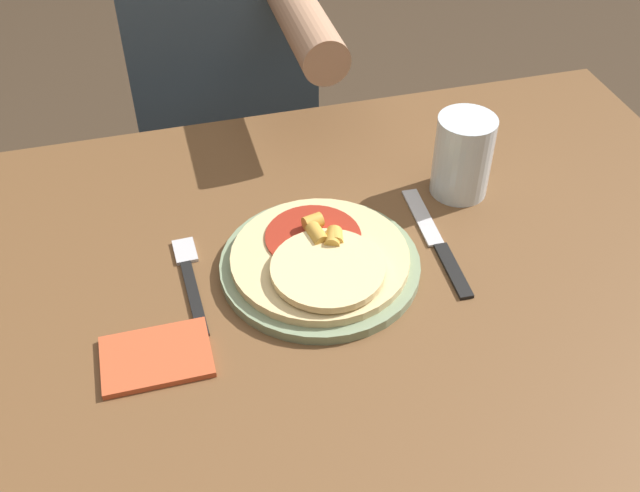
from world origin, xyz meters
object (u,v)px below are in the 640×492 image
fork (190,278)px  plate (320,265)px  dining_table (305,344)px  pizza (321,258)px  person_diner (221,68)px  drinking_glass (463,156)px  knife (437,242)px

fork → plate: bearing=-8.7°
dining_table → pizza: 0.14m
fork → person_diner: person_diner is taller
pizza → drinking_glass: size_ratio=1.90×
dining_table → knife: size_ratio=5.67×
pizza → fork: bearing=169.6°
pizza → drinking_glass: 0.26m
dining_table → pizza: size_ratio=5.54×
pizza → knife: size_ratio=1.02×
dining_table → fork: bearing=158.9°
fork → knife: same height
dining_table → fork: size_ratio=7.13×
drinking_glass → person_diner: (-0.26, 0.54, -0.11)m
pizza → knife: 0.16m
dining_table → knife: 0.22m
plate → knife: bearing=2.6°
plate → knife: plate is taller
knife → person_diner: 0.66m
drinking_glass → pizza: bearing=-154.2°
knife → plate: bearing=-177.4°
dining_table → fork: 0.18m
person_diner → pizza: bearing=-87.7°
dining_table → drinking_glass: 0.34m
plate → fork: 0.16m
pizza → person_diner: 0.65m
plate → pizza: size_ratio=1.13×
drinking_glass → knife: bearing=-125.6°
plate → person_diner: bearing=92.2°
dining_table → plate: 0.12m
dining_table → fork: (-0.13, 0.05, 0.11)m
plate → pizza: bearing=-83.6°
fork → person_diner: bearing=77.5°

